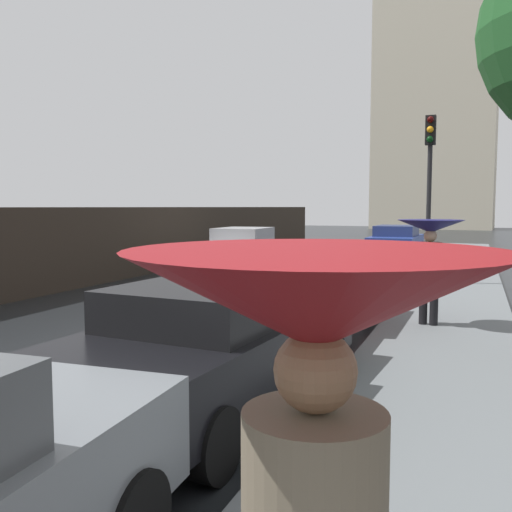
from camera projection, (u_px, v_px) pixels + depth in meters
car_red_near_kerb at (311, 287)px, 9.87m from camera, size 1.84×4.62×1.40m
car_blue_far_ahead at (396, 241)px, 23.56m from camera, size 1.95×4.24×1.38m
car_white_behind_camera at (242, 249)px, 18.47m from camera, size 1.95×4.41×1.47m
car_black_far_lane at (213, 343)px, 5.97m from camera, size 2.11×4.48×1.36m
pedestrian_with_umbrella_near at (430, 241)px, 9.52m from camera, size 1.11×1.11×1.79m
pedestrian_with_umbrella_far at (316, 400)px, 1.50m from camera, size 1.01×1.01×1.90m
traffic_light at (430, 168)px, 14.69m from camera, size 0.26×0.39×4.38m
distant_tower at (437, 73)px, 55.42m from camera, size 11.66×8.62×35.35m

